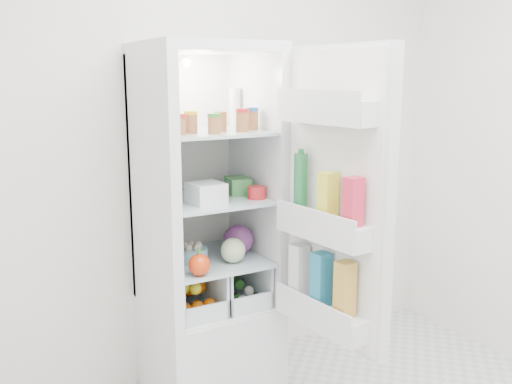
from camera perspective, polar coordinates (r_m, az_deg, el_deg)
room_walls at (r=1.89m, az=16.47°, el=9.49°), size 3.02×3.02×2.61m
refrigerator at (r=2.97m, az=-5.19°, el=-7.75°), size 0.60×0.60×1.80m
shelf_low at (r=2.89m, az=-4.70°, el=-6.71°), size 0.49×0.53×0.01m
shelf_mid at (r=2.81m, az=-4.80°, el=-0.70°), size 0.49×0.53×0.02m
shelf_top at (r=2.76m, az=-4.91°, el=6.00°), size 0.49×0.53×0.02m
crisper_left at (r=2.89m, az=-6.88°, el=-9.51°), size 0.23×0.46×0.22m
crisper_right at (r=2.99m, az=-2.51°, el=-8.73°), size 0.23×0.46×0.22m
condiment_jars at (r=2.68m, az=-4.63°, el=6.90°), size 0.46×0.32×0.08m
squeeze_bottle at (r=2.96m, az=-2.12°, el=8.44°), size 0.06×0.06×0.20m
tub_white at (r=2.68m, az=-5.01°, el=-0.11°), size 0.16×0.16×0.10m
tin_red at (r=2.77m, az=0.06°, el=-0.05°), size 0.10×0.10×0.06m
foil_tray at (r=2.80m, az=-6.51°, el=-0.26°), size 0.17×0.15×0.04m
tub_green at (r=2.88m, az=-1.82°, el=0.63°), size 0.13×0.16×0.08m
red_cabbage at (r=2.92m, az=-1.80°, el=-4.79°), size 0.15×0.15×0.15m
bell_pepper at (r=2.63m, az=-5.71°, el=-7.25°), size 0.10×0.10×0.10m
mushroom_bowl at (r=2.83m, az=-6.36°, el=-6.30°), size 0.15×0.15×0.07m
salad_bag at (r=2.80m, az=-2.31°, el=-5.85°), size 0.12×0.12×0.12m
citrus_pile at (r=2.85m, az=-6.45°, el=-10.20°), size 0.20×0.24×0.16m
veg_pile at (r=3.01m, az=-2.40°, el=-9.57°), size 0.16×0.30×0.10m
fridge_door at (r=2.49m, az=7.73°, el=-1.34°), size 0.22×0.60×1.30m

